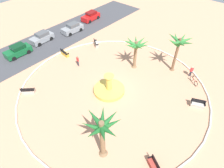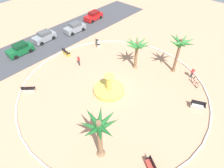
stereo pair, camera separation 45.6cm
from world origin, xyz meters
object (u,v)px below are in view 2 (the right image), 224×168
object	(u,v)px
palm_tree_mid_plaza	(137,47)
parked_car_rightmost	(94,16)
palm_tree_near_fountain	(100,129)
palm_tree_by_curb	(180,45)
parked_car_third	(75,28)
person_cyclist_photo	(79,60)
fountain	(109,89)
parked_car_leftmost	(20,49)
bench_southeast	(98,44)
bench_east	(66,53)
person_cyclist_helmet	(193,72)
bench_north	(151,167)
bench_southwest	(29,90)
parked_car_second	(44,37)
bench_west	(198,106)
bicycle_red_frame	(195,82)

from	to	relation	value
palm_tree_mid_plaza	parked_car_rightmost	bearing A→B (deg)	65.95
palm_tree_mid_plaza	palm_tree_near_fountain	bearing A→B (deg)	-156.19
palm_tree_by_curb	parked_car_third	world-z (taller)	palm_tree_by_curb
palm_tree_mid_plaza	person_cyclist_photo	bearing A→B (deg)	128.68
fountain	parked_car_leftmost	world-z (taller)	fountain
bench_southeast	parked_car_third	world-z (taller)	parked_car_third
parked_car_leftmost	bench_east	bearing A→B (deg)	-50.73
palm_tree_by_curb	person_cyclist_helmet	size ratio (longest dim) A/B	3.25
palm_tree_by_curb	bench_north	distance (m)	15.44
palm_tree_mid_plaza	bench_southwest	distance (m)	14.97
fountain	bench_north	distance (m)	10.58
person_cyclist_helmet	palm_tree_mid_plaza	bearing A→B (deg)	115.28
parked_car_second	parked_car_third	distance (m)	5.81
bench_west	parked_car_leftmost	world-z (taller)	parked_car_leftmost
palm_tree_near_fountain	bench_east	size ratio (longest dim) A/B	3.14
bench_west	bench_southwest	size ratio (longest dim) A/B	1.11
bench_southwest	parked_car_third	world-z (taller)	parked_car_third
palm_tree_near_fountain	bench_north	bearing A→B (deg)	-66.90
fountain	palm_tree_by_curb	size ratio (longest dim) A/B	0.74
palm_tree_mid_plaza	bench_southwest	world-z (taller)	palm_tree_mid_plaza
bench_north	palm_tree_by_curb	bearing A→B (deg)	21.44
parked_car_third	parked_car_second	bearing A→B (deg)	166.32
palm_tree_by_curb	bench_southeast	distance (m)	13.52
bench_east	parked_car_rightmost	xyz separation A→B (m)	(11.75, 6.03, 0.43)
palm_tree_mid_plaza	bench_north	xyz separation A→B (m)	(-10.92, -9.97, -3.09)
palm_tree_near_fountain	bench_southwest	distance (m)	12.98
person_cyclist_helmet	parked_car_rightmost	world-z (taller)	parked_car_rightmost
parked_car_third	palm_tree_by_curb	bearing A→B (deg)	-84.82
parked_car_leftmost	fountain	bearing A→B (deg)	-79.19
parked_car_second	parked_car_third	world-z (taller)	same
parked_car_second	parked_car_rightmost	distance (m)	11.53
palm_tree_near_fountain	bench_west	distance (m)	12.68
bench_southeast	parked_car_third	bearing A→B (deg)	84.38
palm_tree_near_fountain	bench_east	xyz separation A→B (m)	(8.14, 15.57, -3.55)
person_cyclist_photo	bench_southwest	bearing A→B (deg)	176.36
bench_southwest	bicycle_red_frame	world-z (taller)	bench_southwest
palm_tree_near_fountain	palm_tree_mid_plaza	xyz separation A→B (m)	(12.77, 5.63, -0.46)
bench_southeast	person_cyclist_helmet	world-z (taller)	person_cyclist_helmet
person_cyclist_photo	parked_car_leftmost	distance (m)	10.06
person_cyclist_helmet	fountain	bearing A→B (deg)	145.50
bicycle_red_frame	parked_car_leftmost	bearing A→B (deg)	115.91
person_cyclist_photo	bench_west	bearing A→B (deg)	-77.32
palm_tree_mid_plaza	parked_car_third	xyz separation A→B (m)	(1.24, 14.81, -2.66)
bicycle_red_frame	parked_car_second	world-z (taller)	parked_car_second
palm_tree_by_curb	parked_car_leftmost	world-z (taller)	palm_tree_by_curb
bench_west	bench_southeast	xyz separation A→B (m)	(2.00, 18.22, 0.00)
palm_tree_mid_plaza	parked_car_second	world-z (taller)	palm_tree_mid_plaza
fountain	bench_east	world-z (taller)	fountain
palm_tree_by_curb	parked_car_rightmost	distance (m)	21.17
bench_southwest	parked_car_third	bearing A→B (deg)	29.29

